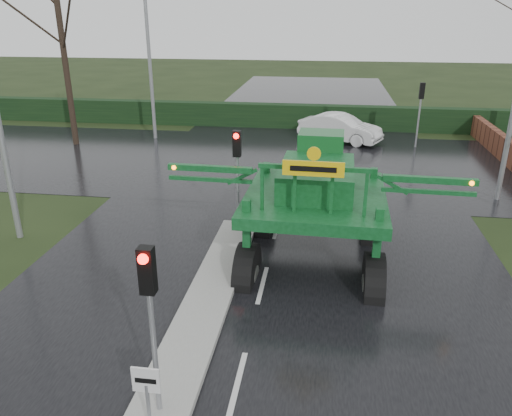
# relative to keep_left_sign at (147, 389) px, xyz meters

# --- Properties ---
(ground) EXTENTS (140.00, 140.00, 0.00)m
(ground) POSITION_rel_keep_left_sign_xyz_m (1.30, 1.50, -1.06)
(ground) COLOR black
(ground) RESTS_ON ground
(road_main) EXTENTS (14.00, 80.00, 0.02)m
(road_main) POSITION_rel_keep_left_sign_xyz_m (1.30, 11.50, -1.05)
(road_main) COLOR black
(road_main) RESTS_ON ground
(road_cross) EXTENTS (80.00, 12.00, 0.02)m
(road_cross) POSITION_rel_keep_left_sign_xyz_m (1.30, 17.50, -1.05)
(road_cross) COLOR black
(road_cross) RESTS_ON ground
(median_island) EXTENTS (1.20, 10.00, 0.16)m
(median_island) POSITION_rel_keep_left_sign_xyz_m (0.00, 4.50, -0.97)
(median_island) COLOR gray
(median_island) RESTS_ON ground
(hedge_row) EXTENTS (44.00, 0.90, 1.50)m
(hedge_row) POSITION_rel_keep_left_sign_xyz_m (1.30, 25.50, -0.31)
(hedge_row) COLOR black
(hedge_row) RESTS_ON ground
(keep_left_sign) EXTENTS (0.50, 0.07, 1.35)m
(keep_left_sign) POSITION_rel_keep_left_sign_xyz_m (0.00, 0.00, 0.00)
(keep_left_sign) COLOR gray
(keep_left_sign) RESTS_ON ground
(traffic_signal_near) EXTENTS (0.26, 0.33, 3.52)m
(traffic_signal_near) POSITION_rel_keep_left_sign_xyz_m (0.00, 0.49, 1.53)
(traffic_signal_near) COLOR gray
(traffic_signal_near) RESTS_ON ground
(traffic_signal_mid) EXTENTS (0.26, 0.33, 3.52)m
(traffic_signal_mid) POSITION_rel_keep_left_sign_xyz_m (0.00, 8.99, 1.53)
(traffic_signal_mid) COLOR gray
(traffic_signal_mid) RESTS_ON ground
(traffic_signal_far) EXTENTS (0.26, 0.33, 3.52)m
(traffic_signal_far) POSITION_rel_keep_left_sign_xyz_m (7.80, 21.51, 1.53)
(traffic_signal_far) COLOR gray
(traffic_signal_far) RESTS_ON ground
(street_light_left_far) EXTENTS (3.85, 0.30, 10.00)m
(street_light_left_far) POSITION_rel_keep_left_sign_xyz_m (-6.89, 21.50, 4.93)
(street_light_left_far) COLOR gray
(street_light_left_far) RESTS_ON ground
(tree_left_far) EXTENTS (7.70, 7.70, 13.26)m
(tree_left_far) POSITION_rel_keep_left_sign_xyz_m (-11.20, 19.50, 6.09)
(tree_left_far) COLOR black
(tree_left_far) RESTS_ON ground
(crop_sprayer) EXTENTS (8.83, 5.62, 4.93)m
(crop_sprayer) POSITION_rel_keep_left_sign_xyz_m (0.81, 6.17, 1.28)
(crop_sprayer) COLOR black
(crop_sprayer) RESTS_ON ground
(white_sedan) EXTENTS (4.98, 3.46, 1.56)m
(white_sedan) POSITION_rel_keep_left_sign_xyz_m (3.63, 22.21, -1.06)
(white_sedan) COLOR white
(white_sedan) RESTS_ON ground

